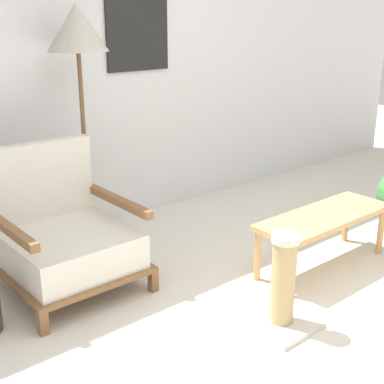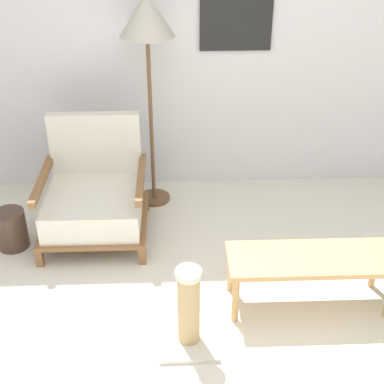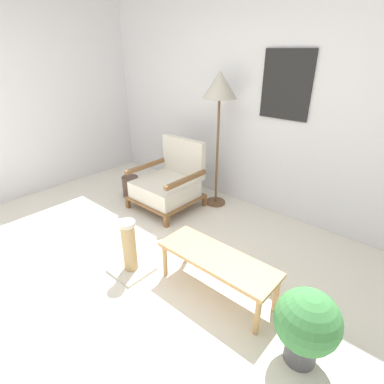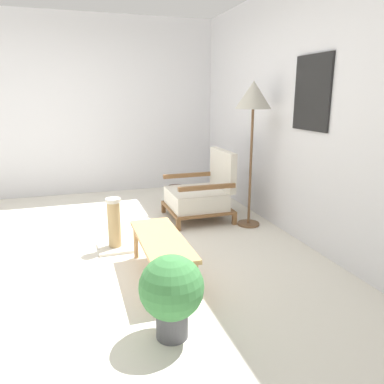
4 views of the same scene
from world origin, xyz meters
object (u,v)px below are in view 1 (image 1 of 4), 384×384
object	(u,v)px
coffee_table	(324,221)
scratching_post	(283,291)
floor_lamp	(78,38)
armchair	(65,238)

from	to	relation	value
coffee_table	scratching_post	size ratio (longest dim) A/B	1.93
coffee_table	floor_lamp	bearing A→B (deg)	127.43
coffee_table	armchair	bearing A→B (deg)	149.25
floor_lamp	coffee_table	world-z (taller)	floor_lamp
scratching_post	coffee_table	bearing A→B (deg)	22.00
armchair	coffee_table	world-z (taller)	armchair
armchair	scratching_post	xyz separation A→B (m)	(0.67, -1.16, -0.11)
coffee_table	scratching_post	distance (m)	0.83
scratching_post	floor_lamp	bearing A→B (deg)	98.42
armchair	coffee_table	distance (m)	1.67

